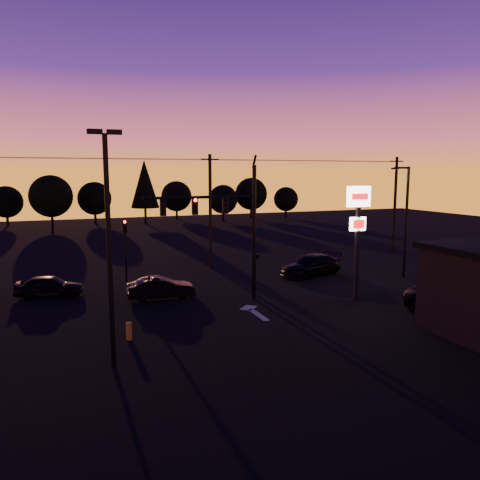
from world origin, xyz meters
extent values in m
plane|color=black|center=(0.00, 0.00, 0.00)|extent=(120.00, 120.00, 0.00)
cube|color=beige|center=(0.50, 1.00, 0.01)|extent=(0.35, 2.20, 0.01)
cube|color=beige|center=(0.50, 2.40, 0.01)|extent=(1.20, 1.20, 0.01)
cylinder|color=black|center=(1.50, 4.00, 4.00)|extent=(0.24, 0.24, 8.00)
cylinder|color=black|center=(1.50, 4.00, 8.20)|extent=(0.14, 0.52, 0.76)
cylinder|color=black|center=(-1.75, 4.00, 6.20)|extent=(6.50, 0.16, 0.16)
cube|color=black|center=(-0.30, 4.00, 5.70)|extent=(0.32, 0.22, 0.95)
sphere|color=black|center=(-0.30, 3.87, 6.05)|extent=(0.18, 0.18, 0.18)
sphere|color=black|center=(-0.30, 3.87, 5.75)|extent=(0.18, 0.18, 0.18)
sphere|color=black|center=(-0.30, 3.87, 5.45)|extent=(0.18, 0.18, 0.18)
cube|color=black|center=(-2.10, 4.00, 5.70)|extent=(0.32, 0.22, 0.95)
sphere|color=#FF0705|center=(-2.10, 3.87, 6.05)|extent=(0.18, 0.18, 0.18)
sphere|color=black|center=(-2.10, 3.87, 5.75)|extent=(0.18, 0.18, 0.18)
sphere|color=black|center=(-2.10, 3.87, 5.45)|extent=(0.18, 0.18, 0.18)
cube|color=black|center=(-3.90, 4.00, 5.70)|extent=(0.32, 0.22, 0.95)
sphere|color=black|center=(-3.90, 3.87, 6.05)|extent=(0.18, 0.18, 0.18)
sphere|color=black|center=(-3.90, 3.87, 5.75)|extent=(0.18, 0.18, 0.18)
sphere|color=black|center=(-3.90, 3.87, 5.45)|extent=(0.18, 0.18, 0.18)
cube|color=black|center=(1.68, 4.00, 2.60)|extent=(0.22, 0.18, 0.28)
cylinder|color=black|center=(-5.00, 11.50, 1.80)|extent=(0.14, 0.14, 3.60)
cube|color=black|center=(-5.00, 11.50, 3.90)|extent=(0.30, 0.20, 0.90)
sphere|color=#FF0705|center=(-5.00, 11.38, 4.22)|extent=(0.18, 0.18, 0.18)
sphere|color=black|center=(-5.00, 11.38, 3.94)|extent=(0.18, 0.18, 0.18)
sphere|color=black|center=(-5.00, 11.38, 3.66)|extent=(0.18, 0.18, 0.18)
cube|color=black|center=(-7.50, -3.00, 4.50)|extent=(0.18, 0.18, 9.00)
cube|color=black|center=(-7.85, -3.00, 9.05)|extent=(0.55, 0.30, 0.18)
cube|color=black|center=(-7.15, -3.00, 9.05)|extent=(0.55, 0.30, 0.18)
cube|color=black|center=(7.00, 1.50, 3.20)|extent=(0.22, 0.22, 6.40)
cube|color=white|center=(7.00, 1.50, 6.20)|extent=(1.50, 0.25, 1.20)
cube|color=red|center=(7.00, 1.36, 6.20)|extent=(1.10, 0.02, 0.35)
cube|color=white|center=(7.00, 1.50, 4.60)|extent=(1.00, 0.22, 0.80)
cube|color=red|center=(7.00, 1.37, 4.60)|extent=(0.75, 0.02, 0.50)
cylinder|color=black|center=(14.00, 5.50, 4.00)|extent=(0.20, 0.20, 8.00)
cylinder|color=black|center=(13.40, 5.50, 7.90)|extent=(1.20, 0.14, 0.14)
cube|color=black|center=(12.80, 5.50, 7.85)|extent=(0.50, 0.22, 0.14)
plane|color=#FFB759|center=(12.80, 5.50, 7.77)|extent=(0.35, 0.35, 0.00)
cylinder|color=black|center=(2.00, 14.00, 4.50)|extent=(0.26, 0.26, 9.00)
cube|color=black|center=(2.00, 14.00, 8.60)|extent=(1.40, 0.10, 0.10)
cylinder|color=black|center=(20.00, 14.00, 4.50)|extent=(0.26, 0.26, 9.00)
cube|color=black|center=(20.00, 14.00, 8.60)|extent=(1.40, 0.10, 0.10)
cylinder|color=black|center=(-7.00, 13.40, 8.55)|extent=(18.00, 0.02, 0.02)
cylinder|color=black|center=(-7.00, 14.00, 8.60)|extent=(18.00, 0.02, 0.02)
cylinder|color=black|center=(-7.00, 14.60, 8.55)|extent=(18.00, 0.02, 0.02)
cylinder|color=black|center=(11.00, 13.40, 8.55)|extent=(18.00, 0.02, 0.02)
cylinder|color=black|center=(11.00, 14.00, 8.60)|extent=(18.00, 0.02, 0.02)
cylinder|color=black|center=(11.00, 14.60, 8.55)|extent=(18.00, 0.02, 0.02)
cube|color=black|center=(9.00, -3.48, 1.40)|extent=(2.20, 0.05, 1.60)
cylinder|color=#A6851C|center=(-6.51, -0.29, 0.40)|extent=(0.27, 0.27, 0.81)
cylinder|color=black|center=(-16.00, 53.00, 0.69)|extent=(0.36, 0.36, 1.38)
sphere|color=black|center=(-16.00, 53.00, 3.44)|extent=(4.54, 4.54, 4.54)
cylinder|color=black|center=(-10.00, 48.00, 0.88)|extent=(0.36, 0.36, 1.75)
sphere|color=black|center=(-10.00, 48.00, 4.38)|extent=(5.77, 5.78, 5.78)
cylinder|color=black|center=(-4.00, 52.00, 0.75)|extent=(0.36, 0.36, 1.50)
sphere|color=black|center=(-4.00, 52.00, 3.75)|extent=(4.95, 4.95, 4.95)
cylinder|color=black|center=(3.00, 49.00, 1.19)|extent=(0.36, 0.36, 2.38)
cone|color=black|center=(3.00, 49.00, 5.94)|extent=(4.18, 4.18, 7.12)
cylinder|color=black|center=(9.00, 54.00, 0.75)|extent=(0.36, 0.36, 1.50)
sphere|color=black|center=(9.00, 54.00, 3.75)|extent=(4.95, 4.95, 4.95)
cylinder|color=black|center=(15.00, 48.00, 0.69)|extent=(0.36, 0.36, 1.38)
sphere|color=black|center=(15.00, 48.00, 3.44)|extent=(4.54, 4.54, 4.54)
cylinder|color=black|center=(21.00, 51.00, 0.81)|extent=(0.36, 0.36, 1.62)
sphere|color=black|center=(21.00, 51.00, 4.06)|extent=(5.36, 5.36, 5.36)
cylinder|color=black|center=(27.00, 50.00, 0.62)|extent=(0.36, 0.36, 1.25)
sphere|color=black|center=(27.00, 50.00, 3.12)|extent=(4.12, 4.12, 4.12)
imported|color=black|center=(-9.97, 9.04, 0.68)|extent=(4.24, 2.57, 1.35)
imported|color=black|center=(-3.67, 6.17, 0.66)|extent=(4.13, 1.75, 1.32)
imported|color=black|center=(8.10, 8.59, 0.75)|extent=(5.52, 3.49, 1.49)
imported|color=black|center=(10.50, -2.66, 0.72)|extent=(4.89, 5.64, 1.44)
camera|label=1|loc=(-9.26, -21.21, 7.55)|focal=35.00mm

